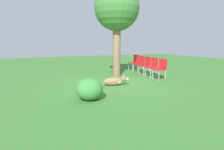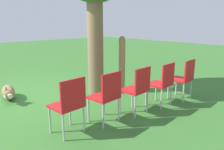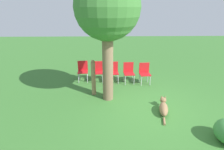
{
  "view_description": "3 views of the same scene",
  "coord_description": "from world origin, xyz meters",
  "px_view_note": "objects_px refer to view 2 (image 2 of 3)",
  "views": [
    {
      "loc": [
        -3.02,
        -6.25,
        1.55
      ],
      "look_at": [
        -0.42,
        -0.57,
        0.42
      ],
      "focal_mm": 28.0,
      "sensor_mm": 36.0,
      "label": 1
    },
    {
      "loc": [
        4.7,
        -1.96,
        1.7
      ],
      "look_at": [
        1.5,
        0.99,
        0.63
      ],
      "focal_mm": 35.0,
      "sensor_mm": 36.0,
      "label": 2
    },
    {
      "loc": [
        -5.01,
        1.24,
        3.15
      ],
      "look_at": [
        0.53,
        1.1,
        0.97
      ],
      "focal_mm": 28.0,
      "sensor_mm": 36.0,
      "label": 3
    }
  ],
  "objects_px": {
    "fence_post": "(122,64)",
    "red_chair_1": "(107,94)",
    "red_chair_4": "(184,77)",
    "red_chair_2": "(138,87)",
    "dog": "(9,93)",
    "red_chair_3": "(163,81)",
    "red_chair_0": "(69,102)"
  },
  "relations": [
    {
      "from": "fence_post",
      "to": "red_chair_1",
      "type": "height_order",
      "value": "fence_post"
    },
    {
      "from": "red_chair_1",
      "to": "red_chair_4",
      "type": "distance_m",
      "value": 2.04
    },
    {
      "from": "red_chair_2",
      "to": "dog",
      "type": "bearing_deg",
      "value": 27.75
    },
    {
      "from": "fence_post",
      "to": "red_chair_3",
      "type": "distance_m",
      "value": 1.28
    },
    {
      "from": "dog",
      "to": "red_chair_2",
      "type": "relative_size",
      "value": 1.34
    },
    {
      "from": "red_chair_0",
      "to": "red_chair_1",
      "type": "distance_m",
      "value": 0.68
    },
    {
      "from": "dog",
      "to": "fence_post",
      "type": "distance_m",
      "value": 2.68
    },
    {
      "from": "fence_post",
      "to": "red_chair_4",
      "type": "bearing_deg",
      "value": 23.04
    },
    {
      "from": "red_chair_0",
      "to": "red_chair_4",
      "type": "xyz_separation_m",
      "value": [
        0.36,
        2.7,
        0.0
      ]
    },
    {
      "from": "fence_post",
      "to": "red_chair_3",
      "type": "bearing_deg",
      "value": -4.42
    },
    {
      "from": "red_chair_4",
      "to": "red_chair_0",
      "type": "bearing_deg",
      "value": 78.34
    },
    {
      "from": "red_chair_1",
      "to": "red_chair_3",
      "type": "xyz_separation_m",
      "value": [
        0.18,
        1.35,
        0.0
      ]
    },
    {
      "from": "red_chair_2",
      "to": "red_chair_3",
      "type": "bearing_deg",
      "value": -101.66
    },
    {
      "from": "red_chair_0",
      "to": "fence_post",
      "type": "bearing_deg",
      "value": -68.91
    },
    {
      "from": "red_chair_2",
      "to": "red_chair_1",
      "type": "bearing_deg",
      "value": 78.34
    },
    {
      "from": "red_chair_2",
      "to": "red_chair_3",
      "type": "height_order",
      "value": "same"
    },
    {
      "from": "red_chair_0",
      "to": "red_chair_2",
      "type": "relative_size",
      "value": 1.0
    },
    {
      "from": "red_chair_1",
      "to": "red_chair_2",
      "type": "distance_m",
      "value": 0.68
    },
    {
      "from": "red_chair_2",
      "to": "red_chair_4",
      "type": "distance_m",
      "value": 1.36
    },
    {
      "from": "red_chair_0",
      "to": "red_chair_2",
      "type": "distance_m",
      "value": 1.36
    },
    {
      "from": "dog",
      "to": "fence_post",
      "type": "bearing_deg",
      "value": 74.53
    },
    {
      "from": "fence_post",
      "to": "red_chair_4",
      "type": "distance_m",
      "value": 1.48
    },
    {
      "from": "red_chair_0",
      "to": "red_chair_1",
      "type": "relative_size",
      "value": 1.0
    },
    {
      "from": "fence_post",
      "to": "red_chair_2",
      "type": "height_order",
      "value": "fence_post"
    },
    {
      "from": "red_chair_1",
      "to": "dog",
      "type": "bearing_deg",
      "value": 15.65
    },
    {
      "from": "red_chair_2",
      "to": "red_chair_4",
      "type": "bearing_deg",
      "value": -101.66
    },
    {
      "from": "red_chair_1",
      "to": "red_chair_2",
      "type": "bearing_deg",
      "value": -101.66
    },
    {
      "from": "red_chair_1",
      "to": "red_chair_2",
      "type": "xyz_separation_m",
      "value": [
        0.09,
        0.68,
        0.0
      ]
    },
    {
      "from": "red_chair_2",
      "to": "red_chair_0",
      "type": "bearing_deg",
      "value": 78.34
    },
    {
      "from": "red_chair_1",
      "to": "red_chair_4",
      "type": "height_order",
      "value": "same"
    },
    {
      "from": "red_chair_3",
      "to": "dog",
      "type": "bearing_deg",
      "value": 36.76
    },
    {
      "from": "dog",
      "to": "red_chair_0",
      "type": "xyz_separation_m",
      "value": [
        2.27,
        0.17,
        0.36
      ]
    }
  ]
}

